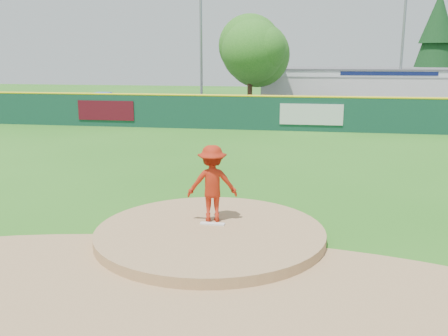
% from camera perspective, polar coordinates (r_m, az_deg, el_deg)
% --- Properties ---
extents(ground, '(120.00, 120.00, 0.00)m').
position_cam_1_polar(ground, '(12.15, -1.59, -8.06)').
color(ground, '#286B19').
rests_on(ground, ground).
extents(pitchers_mound, '(5.50, 5.50, 0.50)m').
position_cam_1_polar(pitchers_mound, '(12.15, -1.59, -8.06)').
color(pitchers_mound, '#9E774C').
rests_on(pitchers_mound, ground).
extents(pitching_rubber, '(0.60, 0.15, 0.04)m').
position_cam_1_polar(pitching_rubber, '(12.33, -1.33, -6.40)').
color(pitching_rubber, white).
rests_on(pitching_rubber, pitchers_mound).
extents(infield_dirt_arc, '(15.40, 15.40, 0.01)m').
position_cam_1_polar(infield_dirt_arc, '(9.47, -5.22, -14.37)').
color(infield_dirt_arc, '#9E774C').
rests_on(infield_dirt_arc, ground).
extents(parking_lot, '(44.00, 16.00, 0.02)m').
position_cam_1_polar(parking_lot, '(38.44, 6.27, 6.25)').
color(parking_lot, '#38383A').
rests_on(parking_lot, ground).
extents(pitcher, '(1.37, 0.97, 1.92)m').
position_cam_1_polar(pitcher, '(12.37, -1.35, -1.78)').
color(pitcher, '#A6210E').
rests_on(pitcher, pitchers_mound).
extents(van, '(4.81, 2.72, 1.27)m').
position_cam_1_polar(van, '(37.31, 11.04, 6.89)').
color(van, silver).
rests_on(van, parking_lot).
extents(pool_building_grp, '(15.20, 8.20, 3.31)m').
position_cam_1_polar(pool_building_grp, '(43.38, 14.76, 8.83)').
color(pool_building_grp, silver).
rests_on(pool_building_grp, ground).
extents(fence_banners, '(16.08, 0.04, 1.20)m').
position_cam_1_polar(fence_banners, '(29.87, -2.19, 6.37)').
color(fence_banners, '#530B18').
rests_on(fence_banners, ground).
extents(playground_slide, '(1.10, 3.09, 1.71)m').
position_cam_1_polar(playground_slide, '(37.38, -13.75, 7.09)').
color(playground_slide, blue).
rests_on(playground_slide, ground).
extents(outfield_fence, '(40.00, 0.14, 2.07)m').
position_cam_1_polar(outfield_fence, '(29.40, 5.24, 6.40)').
color(outfield_fence, '#123B2D').
rests_on(outfield_fence, ground).
extents(deciduous_tree, '(5.60, 5.60, 7.36)m').
position_cam_1_polar(deciduous_tree, '(36.38, 3.02, 13.11)').
color(deciduous_tree, '#382314').
rests_on(deciduous_tree, ground).
extents(conifer_tree, '(4.40, 4.40, 9.50)m').
position_cam_1_polar(conifer_tree, '(48.37, 23.12, 13.22)').
color(conifer_tree, '#382314').
rests_on(conifer_tree, ground).
extents(light_pole_left, '(1.75, 0.25, 11.00)m').
position_cam_1_polar(light_pole_left, '(39.05, -2.65, 15.29)').
color(light_pole_left, gray).
rests_on(light_pole_left, ground).
extents(light_pole_right, '(1.75, 0.25, 10.00)m').
position_cam_1_polar(light_pole_right, '(40.72, 19.77, 13.76)').
color(light_pole_right, gray).
rests_on(light_pole_right, ground).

